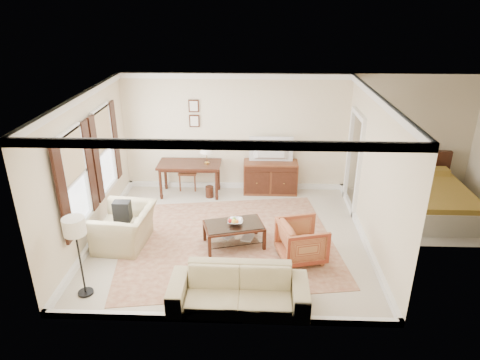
# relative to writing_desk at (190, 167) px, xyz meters

# --- Properties ---
(room_shell) EXTENTS (5.51, 5.01, 2.91)m
(room_shell) POSITION_rel_writing_desk_xyz_m (1.09, -2.02, 1.76)
(room_shell) COLOR beige
(room_shell) RESTS_ON ground
(annex_bedroom) EXTENTS (3.00, 2.70, 2.90)m
(annex_bedroom) POSITION_rel_writing_desk_xyz_m (5.58, -0.87, -0.37)
(annex_bedroom) COLOR beige
(annex_bedroom) RESTS_ON ground
(window_front) EXTENTS (0.12, 1.56, 1.80)m
(window_front) POSITION_rel_writing_desk_xyz_m (-1.61, -2.72, 0.84)
(window_front) COLOR #CCB284
(window_front) RESTS_ON room_shell
(window_rear) EXTENTS (0.12, 1.56, 1.80)m
(window_rear) POSITION_rel_writing_desk_xyz_m (-1.61, -1.12, 0.84)
(window_rear) COLOR #CCB284
(window_rear) RESTS_ON room_shell
(doorway) EXTENTS (0.10, 1.12, 2.25)m
(doorway) POSITION_rel_writing_desk_xyz_m (3.80, -0.52, 0.36)
(doorway) COLOR white
(doorway) RESTS_ON room_shell
(rug) EXTENTS (4.66, 4.15, 0.01)m
(rug) POSITION_rel_writing_desk_xyz_m (1.05, -2.19, -0.71)
(rug) COLOR brown
(rug) RESTS_ON room_shell
(writing_desk) EXTENTS (1.51, 0.75, 0.82)m
(writing_desk) POSITION_rel_writing_desk_xyz_m (0.00, 0.00, 0.00)
(writing_desk) COLOR #3B1B11
(writing_desk) RESTS_ON room_shell
(desk_chair) EXTENTS (0.47, 0.47, 1.05)m
(desk_chair) POSITION_rel_writing_desk_xyz_m (-0.10, 0.35, -0.19)
(desk_chair) COLOR brown
(desk_chair) RESTS_ON room_shell
(desk_lamp) EXTENTS (0.32, 0.32, 0.50)m
(desk_lamp) POSITION_rel_writing_desk_xyz_m (0.43, 0.00, 0.36)
(desk_lamp) COLOR silver
(desk_lamp) RESTS_ON writing_desk
(framed_prints) EXTENTS (0.25, 0.04, 0.68)m
(framed_prints) POSITION_rel_writing_desk_xyz_m (0.10, 0.45, 1.23)
(framed_prints) COLOR #3B1B11
(framed_prints) RESTS_ON room_shell
(sideboard) EXTENTS (1.32, 0.51, 0.81)m
(sideboard) POSITION_rel_writing_desk_xyz_m (1.97, 0.19, -0.31)
(sideboard) COLOR brown
(sideboard) RESTS_ON room_shell
(tv) EXTENTS (1.01, 0.58, 0.13)m
(tv) POSITION_rel_writing_desk_xyz_m (1.97, 0.17, 0.61)
(tv) COLOR black
(tv) RESTS_ON sideboard
(coffee_table) EXTENTS (1.27, 0.94, 0.48)m
(coffee_table) POSITION_rel_writing_desk_xyz_m (1.19, -2.32, -0.35)
(coffee_table) COLOR #3B1B11
(coffee_table) RESTS_ON room_shell
(fruit_bowl) EXTENTS (0.42, 0.42, 0.10)m
(fruit_bowl) POSITION_rel_writing_desk_xyz_m (1.22, -2.31, -0.18)
(fruit_bowl) COLOR silver
(fruit_bowl) RESTS_ON coffee_table
(book_a) EXTENTS (0.22, 0.22, 0.38)m
(book_a) POSITION_rel_writing_desk_xyz_m (0.96, -2.35, -0.53)
(book_a) COLOR brown
(book_a) RESTS_ON coffee_table
(book_b) EXTENTS (0.27, 0.11, 0.38)m
(book_b) POSITION_rel_writing_desk_xyz_m (1.36, -2.30, -0.53)
(book_b) COLOR brown
(book_b) RESTS_ON coffee_table
(striped_armchair) EXTENTS (0.93, 0.96, 0.83)m
(striped_armchair) POSITION_rel_writing_desk_xyz_m (2.47, -2.73, -0.30)
(striped_armchair) COLOR maroon
(striped_armchair) RESTS_ON room_shell
(club_armchair) EXTENTS (0.87, 1.24, 1.03)m
(club_armchair) POSITION_rel_writing_desk_xyz_m (-0.95, -2.36, -0.20)
(club_armchair) COLOR tan
(club_armchair) RESTS_ON room_shell
(backpack) EXTENTS (0.27, 0.35, 0.40)m
(backpack) POSITION_rel_writing_desk_xyz_m (-0.95, -2.37, 0.05)
(backpack) COLOR black
(backpack) RESTS_ON club_armchair
(sofa) EXTENTS (2.19, 0.67, 0.85)m
(sofa) POSITION_rel_writing_desk_xyz_m (1.36, -4.12, -0.29)
(sofa) COLOR tan
(sofa) RESTS_ON room_shell
(floor_lamp) EXTENTS (0.35, 0.35, 1.42)m
(floor_lamp) POSITION_rel_writing_desk_xyz_m (-1.20, -3.91, 0.46)
(floor_lamp) COLOR black
(floor_lamp) RESTS_ON room_shell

